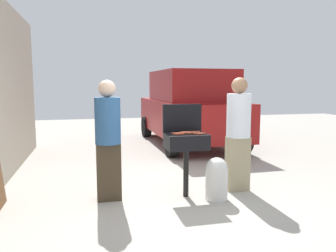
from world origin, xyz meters
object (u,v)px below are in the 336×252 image
(hot_dog_7, at_px, (191,133))
(hot_dog_8, at_px, (184,132))
(person_right, at_px, (238,130))
(hot_dog_9, at_px, (196,132))
(propane_tank, at_px, (217,178))
(person_left, at_px, (108,136))
(hot_dog_3, at_px, (186,133))
(hot_dog_0, at_px, (198,133))
(hot_dog_5, at_px, (178,134))
(parked_minivan, at_px, (189,107))
(bbq_grill, at_px, (186,144))
(hot_dog_4, at_px, (186,132))
(hot_dog_6, at_px, (176,133))
(hot_dog_1, at_px, (201,134))
(hot_dog_2, at_px, (180,134))

(hot_dog_7, distance_m, hot_dog_8, 0.12)
(hot_dog_8, relative_size, person_right, 0.07)
(hot_dog_8, distance_m, hot_dog_9, 0.19)
(propane_tank, xyz_separation_m, person_left, (-1.51, 0.34, 0.61))
(hot_dog_3, relative_size, propane_tank, 0.21)
(hot_dog_0, bearing_deg, hot_dog_5, 171.02)
(parked_minivan, bearing_deg, hot_dog_0, 73.44)
(person_left, bearing_deg, hot_dog_5, -6.42)
(bbq_grill, height_order, parked_minivan, parked_minivan)
(hot_dog_4, distance_m, hot_dog_9, 0.15)
(hot_dog_4, xyz_separation_m, person_right, (0.85, 0.02, 0.00))
(bbq_grill, bearing_deg, hot_dog_8, 114.13)
(bbq_grill, relative_size, person_left, 0.55)
(hot_dog_6, height_order, propane_tank, hot_dog_6)
(hot_dog_1, distance_m, hot_dog_7, 0.15)
(bbq_grill, bearing_deg, person_left, 174.46)
(hot_dog_6, distance_m, hot_dog_7, 0.22)
(propane_tank, xyz_separation_m, person_right, (0.48, 0.34, 0.64))
(bbq_grill, height_order, person_right, person_right)
(parked_minivan, bearing_deg, hot_dog_6, 69.30)
(hot_dog_6, height_order, hot_dog_8, same)
(hot_dog_1, relative_size, hot_dog_6, 1.00)
(hot_dog_0, distance_m, hot_dog_1, 0.05)
(hot_dog_3, xyz_separation_m, parked_minivan, (1.33, 4.14, 0.07))
(propane_tank, relative_size, person_left, 0.36)
(hot_dog_8, xyz_separation_m, hot_dog_9, (0.19, 0.02, 0.00))
(hot_dog_2, bearing_deg, hot_dog_6, 110.80)
(bbq_grill, bearing_deg, hot_dog_3, 58.36)
(hot_dog_0, relative_size, hot_dog_6, 1.00)
(hot_dog_6, height_order, person_right, person_right)
(hot_dog_4, bearing_deg, hot_dog_5, -141.58)
(propane_tank, relative_size, person_right, 0.35)
(hot_dog_6, height_order, person_left, person_left)
(hot_dog_3, xyz_separation_m, propane_tank, (0.38, -0.25, -0.63))
(bbq_grill, height_order, hot_dog_0, hot_dog_0)
(hot_dog_1, height_order, person_left, person_left)
(person_right, bearing_deg, hot_dog_3, -10.22)
(bbq_grill, height_order, hot_dog_9, hot_dog_9)
(person_right, bearing_deg, person_left, -16.42)
(hot_dog_4, bearing_deg, hot_dog_9, -6.11)
(bbq_grill, xyz_separation_m, hot_dog_4, (0.02, 0.08, 0.16))
(hot_dog_7, bearing_deg, person_left, 173.02)
(hot_dog_0, distance_m, person_right, 0.74)
(propane_tank, height_order, parked_minivan, parked_minivan)
(hot_dog_4, bearing_deg, person_left, 178.67)
(person_left, distance_m, person_right, 1.99)
(hot_dog_4, distance_m, hot_dog_7, 0.13)
(hot_dog_0, distance_m, propane_tank, 0.69)
(hot_dog_1, relative_size, person_left, 0.08)
(propane_tank, bearing_deg, parked_minivan, 77.87)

